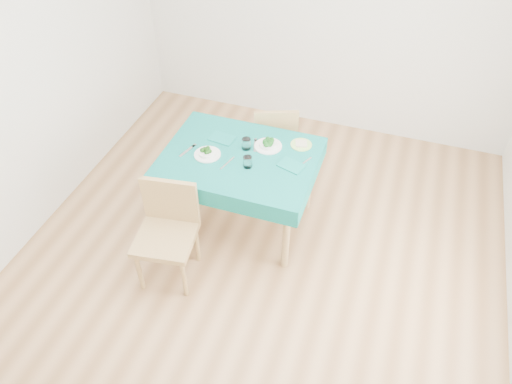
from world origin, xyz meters
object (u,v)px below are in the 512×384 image
(side_plate, at_px, (301,145))
(table, at_px, (241,190))
(bowl_near, at_px, (207,152))
(bowl_far, at_px, (268,143))
(chair_far, at_px, (275,132))
(chair_near, at_px, (163,227))

(side_plate, bearing_deg, table, -145.00)
(bowl_near, distance_m, bowl_far, 0.51)
(chair_far, bearing_deg, side_plate, 109.15)
(table, bearing_deg, chair_far, 84.49)
(chair_near, distance_m, chair_far, 1.57)
(table, distance_m, chair_far, 0.77)
(chair_far, xyz_separation_m, bowl_far, (0.11, -0.56, 0.30))
(table, height_order, bowl_near, bowl_near)
(table, height_order, chair_near, chair_near)
(table, relative_size, chair_far, 1.26)
(bowl_far, bearing_deg, chair_near, -118.83)
(table, distance_m, chair_near, 0.85)
(chair_far, distance_m, bowl_far, 0.64)
(bowl_far, relative_size, side_plate, 1.28)
(table, bearing_deg, chair_near, -114.35)
(chair_near, height_order, bowl_far, chair_near)
(side_plate, bearing_deg, chair_near, -126.28)
(side_plate, bearing_deg, chair_far, 129.41)
(chair_near, distance_m, bowl_near, 0.73)
(chair_far, relative_size, side_plate, 5.50)
(bowl_near, bearing_deg, chair_far, 68.30)
(chair_near, relative_size, chair_far, 1.12)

